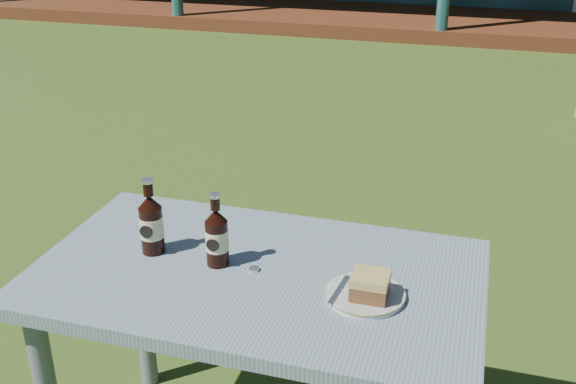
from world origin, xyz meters
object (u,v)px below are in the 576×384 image
(cafe_table, at_px, (257,302))
(cola_bottle_far, at_px, (151,223))
(cake_slice, at_px, (370,285))
(plate, at_px, (365,294))
(cola_bottle_near, at_px, (217,237))

(cafe_table, bearing_deg, cola_bottle_far, 177.22)
(cafe_table, bearing_deg, cake_slice, -10.28)
(cola_bottle_far, bearing_deg, cake_slice, -6.59)
(plate, xyz_separation_m, cola_bottle_near, (-0.41, 0.05, 0.08))
(cola_bottle_far, bearing_deg, cola_bottle_near, -3.44)
(cafe_table, distance_m, plate, 0.33)
(cola_bottle_near, height_order, cola_bottle_far, cola_bottle_far)
(plate, distance_m, cola_bottle_near, 0.42)
(cafe_table, xyz_separation_m, cake_slice, (0.32, -0.06, 0.15))
(cafe_table, xyz_separation_m, plate, (0.30, -0.04, 0.11))
(plate, xyz_separation_m, cake_slice, (0.01, -0.01, 0.04))
(plate, bearing_deg, cafe_table, 171.84)
(cafe_table, bearing_deg, plate, -8.16)
(cola_bottle_near, bearing_deg, plate, -6.41)
(cafe_table, height_order, cola_bottle_near, cola_bottle_near)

